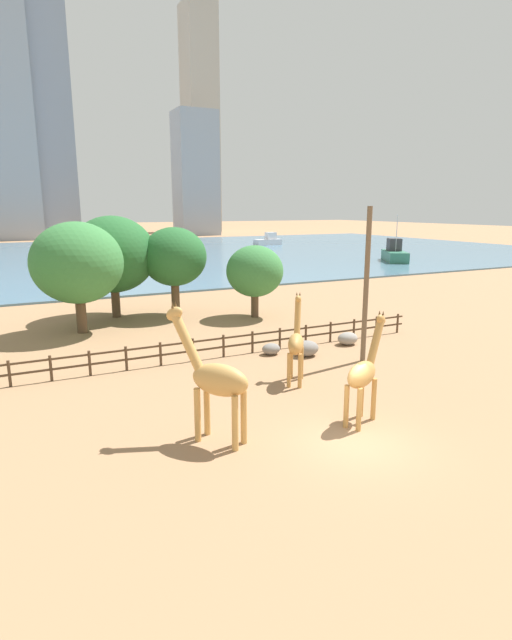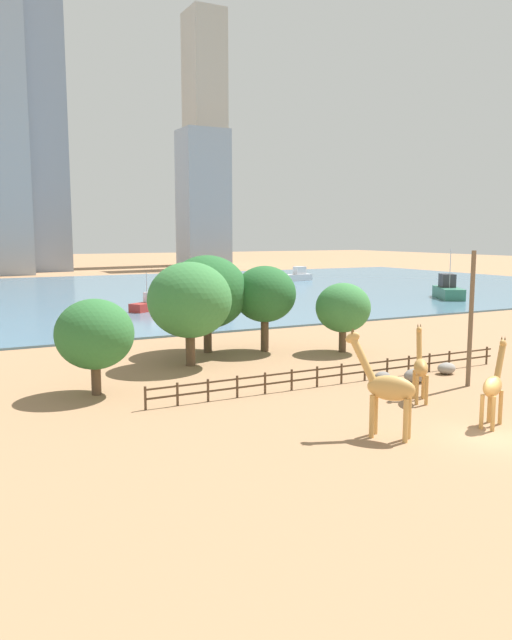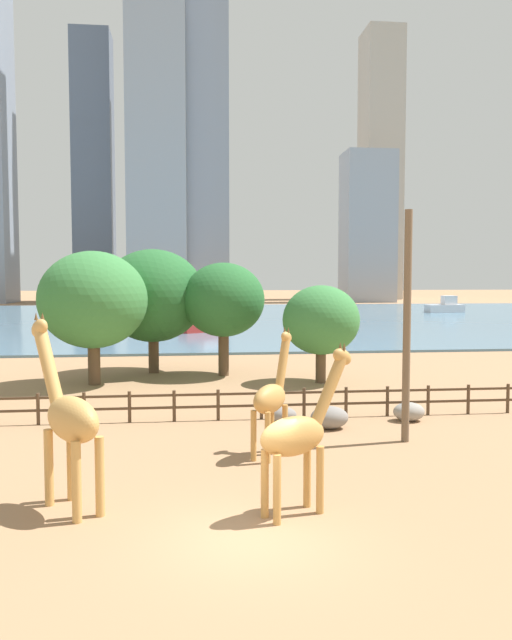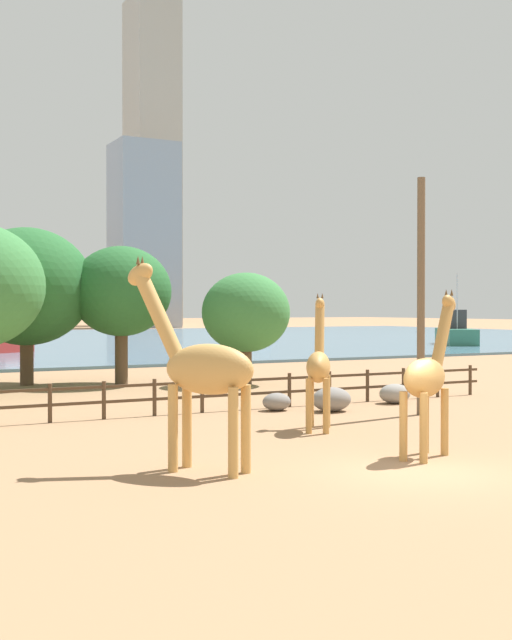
{
  "view_description": "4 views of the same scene",
  "coord_description": "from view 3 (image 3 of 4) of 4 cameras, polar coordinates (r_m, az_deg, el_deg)",
  "views": [
    {
      "loc": [
        -10.64,
        -13.37,
        8.34
      ],
      "look_at": [
        2.21,
        12.6,
        1.8
      ],
      "focal_mm": 28.0,
      "sensor_mm": 36.0,
      "label": 1
    },
    {
      "loc": [
        -22.82,
        -19.69,
        9.42
      ],
      "look_at": [
        -0.07,
        23.88,
        2.61
      ],
      "focal_mm": 35.0,
      "sensor_mm": 36.0,
      "label": 2
    },
    {
      "loc": [
        -1.44,
        -13.89,
        5.99
      ],
      "look_at": [
        2.58,
        22.21,
        3.52
      ],
      "focal_mm": 35.0,
      "sensor_mm": 36.0,
      "label": 3
    },
    {
      "loc": [
        -12.03,
        -14.53,
        3.77
      ],
      "look_at": [
        1.73,
        11.38,
        3.36
      ],
      "focal_mm": 45.0,
      "sensor_mm": 36.0,
      "label": 4
    }
  ],
  "objects": [
    {
      "name": "ground_plane",
      "position": [
        94.1,
        -5.47,
        0.23
      ],
      "size": [
        400.0,
        400.0,
        0.0
      ],
      "primitive_type": "plane",
      "color": "#9E7551"
    },
    {
      "name": "harbor_water",
      "position": [
        91.1,
        -5.44,
        0.17
      ],
      "size": [
        180.0,
        86.0,
        0.2
      ],
      "primitive_type": "cube",
      "color": "slate",
      "rests_on": "ground"
    },
    {
      "name": "giraffe_tall",
      "position": [
        16.0,
        3.88,
        -10.43
      ],
      "size": [
        2.85,
        1.8,
        4.3
      ],
      "rotation": [
        0.0,
        0.0,
        0.47
      ],
      "color": "#C18C47",
      "rests_on": "ground"
    },
    {
      "name": "giraffe_companion",
      "position": [
        21.01,
        1.43,
        -7.1
      ],
      "size": [
        1.88,
        2.39,
        4.29
      ],
      "rotation": [
        0.0,
        0.0,
        0.97
      ],
      "color": "#C18C47",
      "rests_on": "ground"
    },
    {
      "name": "giraffe_young",
      "position": [
        16.94,
        -16.72,
        -8.55
      ],
      "size": [
        2.54,
        3.15,
        5.04
      ],
      "rotation": [
        0.0,
        0.0,
        2.2
      ],
      "color": "tan",
      "rests_on": "ground"
    },
    {
      "name": "utility_pole",
      "position": [
        23.19,
        13.63,
        -0.62
      ],
      "size": [
        0.28,
        0.28,
        8.43
      ],
      "primitive_type": "cylinder",
      "color": "brown",
      "rests_on": "ground"
    },
    {
      "name": "boulder_near_fence",
      "position": [
        25.21,
        6.72,
        -8.84
      ],
      "size": [
        1.52,
        1.19,
        0.89
      ],
      "primitive_type": "ellipsoid",
      "color": "gray",
      "rests_on": "ground"
    },
    {
      "name": "boulder_by_pole",
      "position": [
        27.11,
        13.8,
        -8.14
      ],
      "size": [
        1.32,
        1.04,
        0.78
      ],
      "primitive_type": "ellipsoid",
      "color": "gray",
      "rests_on": "ground"
    },
    {
      "name": "boulder_small",
      "position": [
        26.03,
        2.53,
        -8.67
      ],
      "size": [
        1.09,
        0.88,
        0.66
      ],
      "primitive_type": "ellipsoid",
      "color": "gray",
      "rests_on": "ground"
    },
    {
      "name": "enclosure_fence",
      "position": [
        26.45,
        -3.3,
        -7.54
      ],
      "size": [
        26.12,
        0.14,
        1.3
      ],
      "color": "#4C3826",
      "rests_on": "ground"
    },
    {
      "name": "tree_left_large",
      "position": [
        35.56,
        5.97,
        -0.03
      ],
      "size": [
        4.38,
        4.38,
        5.57
      ],
      "color": "brown",
      "rests_on": "ground"
    },
    {
      "name": "tree_right_tall",
      "position": [
        37.97,
        -2.99,
        1.82
      ],
      "size": [
        5.02,
        5.02,
        6.91
      ],
      "color": "brown",
      "rests_on": "ground"
    },
    {
      "name": "tree_left_small",
      "position": [
        35.81,
        -14.68,
        1.78
      ],
      "size": [
        6.02,
        6.02,
        7.48
      ],
      "color": "brown",
      "rests_on": "ground"
    },
    {
      "name": "tree_right_small",
      "position": [
        39.55,
        -9.4,
        2.19
      ],
      "size": [
        6.45,
        6.45,
        7.77
      ],
      "color": "brown",
      "rests_on": "ground"
    },
    {
      "name": "boat_sailboat",
      "position": [
        66.79,
        -4.75,
        -0.43
      ],
      "size": [
        5.29,
        4.16,
        4.56
      ],
      "rotation": [
        0.0,
        0.0,
        3.68
      ],
      "color": "#B22D28",
      "rests_on": "harbor_water"
    },
    {
      "name": "boat_tug",
      "position": [
        95.3,
        -17.63,
        0.65
      ],
      "size": [
        4.94,
        3.86,
        2.08
      ],
      "rotation": [
        0.0,
        0.0,
        5.76
      ],
      "color": "#337259",
      "rests_on": "harbor_water"
    },
    {
      "name": "boat_barge",
      "position": [
        109.08,
        16.94,
        1.18
      ],
      "size": [
        6.54,
        2.95,
        2.78
      ],
      "rotation": [
        0.0,
        0.0,
        3.25
      ],
      "color": "silver",
      "rests_on": "harbor_water"
    },
    {
      "name": "skyline_tower_needle",
      "position": [
        156.84,
        -9.13,
        19.91
      ],
      "size": [
        13.56,
        12.95,
        98.8
      ],
      "primitive_type": "cube",
      "color": "#939EAD",
      "rests_on": "ground"
    },
    {
      "name": "skyline_block_central",
      "position": [
        163.7,
        -4.52,
        16.04
      ],
      "size": [
        10.54,
        10.72,
        80.9
      ],
      "primitive_type": "cube",
      "color": "gray",
      "rests_on": "ground"
    },
    {
      "name": "skyline_tower_glass",
      "position": [
        168.16,
        -14.63,
        13.26
      ],
      "size": [
        9.71,
        9.58,
        67.42
      ],
      "primitive_type": "cube",
      "color": "slate",
      "rests_on": "ground"
    },
    {
      "name": "skyline_block_left",
      "position": [
        157.32,
        10.16,
        8.32
      ],
      "size": [
        12.09,
        10.41,
        36.56
      ],
      "primitive_type": "cube",
      "color": "#939EAD",
      "rests_on": "ground"
    },
    {
      "name": "skyline_tower_short",
      "position": [
        182.49,
        11.29,
        13.6
      ],
      "size": [
        10.1,
        11.77,
        73.97
      ],
      "primitive_type": "cube",
      "color": "#ADA89E",
      "rests_on": "ground"
    }
  ]
}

